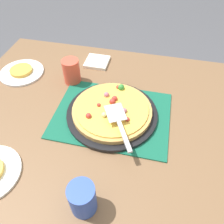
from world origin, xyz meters
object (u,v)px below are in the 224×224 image
pizza_pan (112,113)px  napkin_stack (97,62)px  pizza (112,110)px  served_slice_left (21,70)px  pizza_server (119,122)px  plate_near_left (22,72)px  cup_near (82,198)px  cup_far (72,71)px

pizza_pan → napkin_stack: bearing=114.7°
pizza_pan → pizza: pizza is taller
served_slice_left → pizza_server: pizza_server is taller
plate_near_left → cup_near: bearing=-47.9°
served_slice_left → pizza_server: bearing=-25.5°
pizza_pan → pizza: size_ratio=1.15×
plate_near_left → napkin_stack: size_ratio=1.83×
pizza_pan → served_slice_left: bearing=160.7°
pizza_pan → pizza: 0.02m
plate_near_left → served_slice_left: served_slice_left is taller
cup_far → pizza_server: cup_far is taller
pizza_server → napkin_stack: size_ratio=1.86×
pizza → pizza_server: (0.05, -0.09, 0.04)m
plate_near_left → served_slice_left: size_ratio=2.00×
napkin_stack → cup_near: bearing=-77.9°
pizza_server → napkin_stack: 0.49m
plate_near_left → cup_near: 0.77m
served_slice_left → cup_far: (0.28, -0.00, 0.04)m
cup_near → napkin_stack: size_ratio=1.00×
pizza_server → napkin_stack: pizza_server is taller
cup_near → cup_far: bearing=112.5°
pizza → plate_near_left: (-0.51, 0.18, -0.03)m
pizza_pan → cup_near: size_ratio=3.17×
pizza → cup_near: bearing=-90.4°
napkin_stack → pizza_server: bearing=-64.7°
cup_far → pizza_server: bearing=-43.0°
served_slice_left → cup_far: cup_far is taller
pizza → cup_near: size_ratio=2.75×
cup_near → pizza: bearing=89.6°
pizza_server → napkin_stack: bearing=115.3°
pizza_pan → served_slice_left: served_slice_left is taller
pizza → cup_near: (-0.00, -0.39, 0.03)m
plate_near_left → pizza_server: size_ratio=0.98×
pizza → pizza_server: 0.11m
pizza → pizza_pan: bearing=-79.5°
served_slice_left → pizza_server: size_ratio=0.49×
pizza_pan → cup_far: cup_far is taller
plate_near_left → pizza: bearing=-19.2°
pizza_server → cup_near: bearing=-99.2°
cup_near → served_slice_left: bearing=132.1°
napkin_stack → served_slice_left: bearing=-154.2°
pizza → napkin_stack: 0.39m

